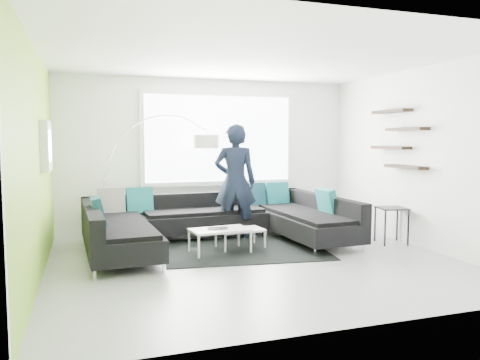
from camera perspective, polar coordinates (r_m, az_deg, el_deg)
name	(u,v)px	position (r m, az deg, el deg)	size (l,w,h in m)	color
ground	(254,260)	(6.64, 1.71, -9.75)	(5.50, 5.50, 0.00)	gray
room_shell	(252,131)	(6.63, 1.45, 6.03)	(5.54, 5.04, 2.82)	white
sectional_sofa	(218,222)	(7.41, -2.72, -5.20)	(4.10, 2.65, 0.86)	black
rug	(244,250)	(7.22, 0.50, -8.48)	(2.41, 1.75, 0.01)	black
coffee_table	(230,239)	(7.15, -1.18, -7.18)	(1.11, 0.64, 0.36)	silver
arc_lamp	(104,178)	(8.09, -16.25, 0.28)	(1.98, 0.80, 2.10)	silver
side_table	(391,225)	(8.00, 17.96, -5.29)	(0.43, 0.43, 0.59)	black
person	(235,182)	(7.94, -0.60, -0.20)	(0.82, 0.66, 1.94)	black
laptop	(218,229)	(6.92, -2.70, -5.96)	(0.32, 0.23, 0.02)	black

